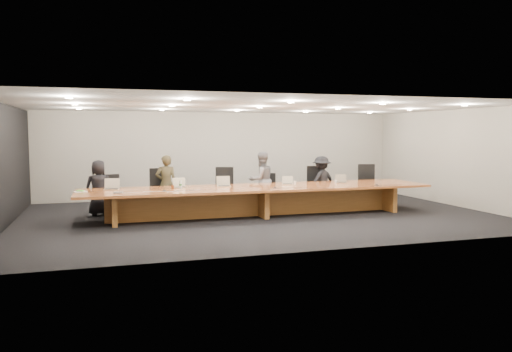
{
  "coord_description": "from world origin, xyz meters",
  "views": [
    {
      "loc": [
        -3.83,
        -12.11,
        2.11
      ],
      "look_at": [
        0.0,
        0.3,
        1.0
      ],
      "focal_mm": 35.0,
      "sensor_mm": 36.0,
      "label": 1
    }
  ],
  "objects_px": {
    "conference_table": "(259,196)",
    "water_bottle": "(181,185)",
    "chair_far_right": "(368,184)",
    "laptop_d": "(288,180)",
    "chair_mid_left": "(224,188)",
    "paper_cup_near": "(295,183)",
    "chair_right": "(316,185)",
    "mic_right": "(377,185)",
    "person_a": "(99,188)",
    "chair_far_left": "(114,194)",
    "laptop_c": "(224,181)",
    "laptop_b": "(180,183)",
    "mic_left": "(164,191)",
    "laptop_a": "(111,184)",
    "laptop_e": "(342,179)",
    "chair_left": "(162,190)",
    "av_box": "(118,193)",
    "person_d": "(321,181)",
    "chair_mid_right": "(269,190)",
    "paper_cup_far": "(336,181)",
    "person_c": "(261,180)",
    "mic_center": "(275,188)",
    "person_b": "(166,184)"
  },
  "relations": [
    {
      "from": "chair_far_right",
      "to": "mic_right",
      "type": "height_order",
      "value": "chair_far_right"
    },
    {
      "from": "chair_right",
      "to": "mic_right",
      "type": "xyz_separation_m",
      "value": [
        0.89,
        -1.86,
        0.18
      ]
    },
    {
      "from": "chair_mid_right",
      "to": "paper_cup_near",
      "type": "xyz_separation_m",
      "value": [
        0.4,
        -1.01,
        0.3
      ]
    },
    {
      "from": "av_box",
      "to": "laptop_a",
      "type": "bearing_deg",
      "value": 111.04
    },
    {
      "from": "mic_center",
      "to": "mic_right",
      "type": "distance_m",
      "value": 2.79
    },
    {
      "from": "conference_table",
      "to": "person_a",
      "type": "relative_size",
      "value": 6.26
    },
    {
      "from": "conference_table",
      "to": "mic_center",
      "type": "xyz_separation_m",
      "value": [
        0.26,
        -0.47,
        0.24
      ]
    },
    {
      "from": "chair_far_left",
      "to": "mic_left",
      "type": "xyz_separation_m",
      "value": [
        1.12,
        -1.61,
        0.23
      ]
    },
    {
      "from": "conference_table",
      "to": "person_d",
      "type": "xyz_separation_m",
      "value": [
        2.27,
        1.17,
        0.21
      ]
    },
    {
      "from": "chair_far_right",
      "to": "paper_cup_far",
      "type": "xyz_separation_m",
      "value": [
        -1.47,
        -0.81,
        0.19
      ]
    },
    {
      "from": "av_box",
      "to": "chair_mid_right",
      "type": "bearing_deg",
      "value": 32.61
    },
    {
      "from": "person_d",
      "to": "laptop_c",
      "type": "xyz_separation_m",
      "value": [
        -3.14,
        -0.86,
        0.16
      ]
    },
    {
      "from": "person_d",
      "to": "laptop_c",
      "type": "relative_size",
      "value": 4.18
    },
    {
      "from": "person_d",
      "to": "av_box",
      "type": "height_order",
      "value": "person_d"
    },
    {
      "from": "chair_mid_left",
      "to": "laptop_b",
      "type": "bearing_deg",
      "value": -127.0
    },
    {
      "from": "chair_left",
      "to": "water_bottle",
      "type": "xyz_separation_m",
      "value": [
        0.34,
        -1.17,
        0.25
      ]
    },
    {
      "from": "chair_mid_right",
      "to": "mic_center",
      "type": "bearing_deg",
      "value": -87.31
    },
    {
      "from": "chair_far_right",
      "to": "mic_right",
      "type": "xyz_separation_m",
      "value": [
        -0.75,
        -1.78,
        0.16
      ]
    },
    {
      "from": "conference_table",
      "to": "person_a",
      "type": "bearing_deg",
      "value": 162.37
    },
    {
      "from": "laptop_d",
      "to": "chair_right",
      "type": "bearing_deg",
      "value": 57.54
    },
    {
      "from": "person_d",
      "to": "paper_cup_near",
      "type": "xyz_separation_m",
      "value": [
        -1.21,
        -0.97,
        0.07
      ]
    },
    {
      "from": "chair_far_right",
      "to": "mic_left",
      "type": "distance_m",
      "value": 6.42
    },
    {
      "from": "chair_right",
      "to": "mic_right",
      "type": "relative_size",
      "value": 9.35
    },
    {
      "from": "chair_left",
      "to": "mic_left",
      "type": "distance_m",
      "value": 1.55
    },
    {
      "from": "chair_far_left",
      "to": "chair_mid_right",
      "type": "distance_m",
      "value": 4.23
    },
    {
      "from": "mic_center",
      "to": "av_box",
      "type": "bearing_deg",
      "value": 178.76
    },
    {
      "from": "laptop_b",
      "to": "mic_right",
      "type": "height_order",
      "value": "laptop_b"
    },
    {
      "from": "person_d",
      "to": "water_bottle",
      "type": "distance_m",
      "value": 4.42
    },
    {
      "from": "chair_right",
      "to": "mic_right",
      "type": "height_order",
      "value": "chair_right"
    },
    {
      "from": "laptop_a",
      "to": "laptop_d",
      "type": "height_order",
      "value": "laptop_a"
    },
    {
      "from": "conference_table",
      "to": "water_bottle",
      "type": "bearing_deg",
      "value": 177.77
    },
    {
      "from": "chair_far_right",
      "to": "laptop_d",
      "type": "distance_m",
      "value": 3.05
    },
    {
      "from": "laptop_b",
      "to": "mic_left",
      "type": "relative_size",
      "value": 2.96
    },
    {
      "from": "av_box",
      "to": "laptop_d",
      "type": "bearing_deg",
      "value": 20.62
    },
    {
      "from": "laptop_d",
      "to": "paper_cup_far",
      "type": "distance_m",
      "value": 1.45
    },
    {
      "from": "laptop_a",
      "to": "laptop_e",
      "type": "relative_size",
      "value": 1.17
    },
    {
      "from": "person_a",
      "to": "laptop_d",
      "type": "xyz_separation_m",
      "value": [
        4.82,
        -0.94,
        0.14
      ]
    },
    {
      "from": "laptop_e",
      "to": "chair_left",
      "type": "bearing_deg",
      "value": 179.05
    },
    {
      "from": "person_b",
      "to": "mic_left",
      "type": "relative_size",
      "value": 14.07
    },
    {
      "from": "person_c",
      "to": "paper_cup_near",
      "type": "relative_size",
      "value": 17.35
    },
    {
      "from": "person_a",
      "to": "mic_left",
      "type": "distance_m",
      "value": 2.14
    },
    {
      "from": "chair_left",
      "to": "conference_table",
      "type": "bearing_deg",
      "value": -36.26
    },
    {
      "from": "chair_mid_left",
      "to": "paper_cup_near",
      "type": "distance_m",
      "value": 2.02
    },
    {
      "from": "laptop_a",
      "to": "mic_right",
      "type": "relative_size",
      "value": 2.82
    },
    {
      "from": "paper_cup_far",
      "to": "laptop_a",
      "type": "bearing_deg",
      "value": 179.58
    },
    {
      "from": "laptop_b",
      "to": "av_box",
      "type": "height_order",
      "value": "laptop_b"
    },
    {
      "from": "paper_cup_near",
      "to": "av_box",
      "type": "xyz_separation_m",
      "value": [
        -4.56,
        -0.59,
        -0.03
      ]
    },
    {
      "from": "chair_far_left",
      "to": "laptop_c",
      "type": "distance_m",
      "value": 2.92
    },
    {
      "from": "conference_table",
      "to": "laptop_e",
      "type": "xyz_separation_m",
      "value": [
        2.47,
        0.27,
        0.35
      ]
    },
    {
      "from": "chair_right",
      "to": "water_bottle",
      "type": "height_order",
      "value": "chair_right"
    }
  ]
}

